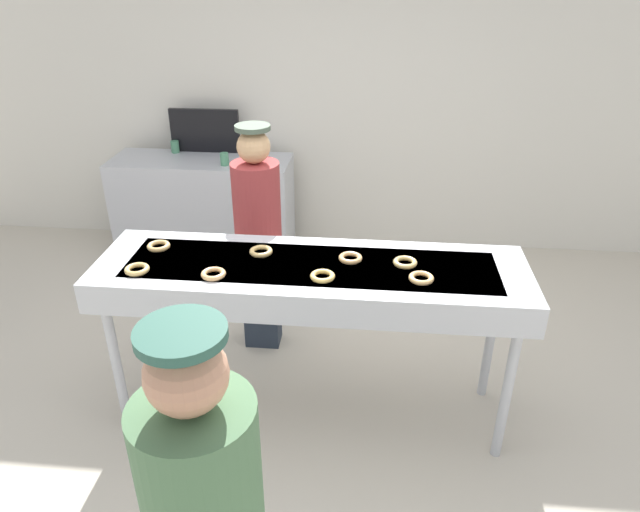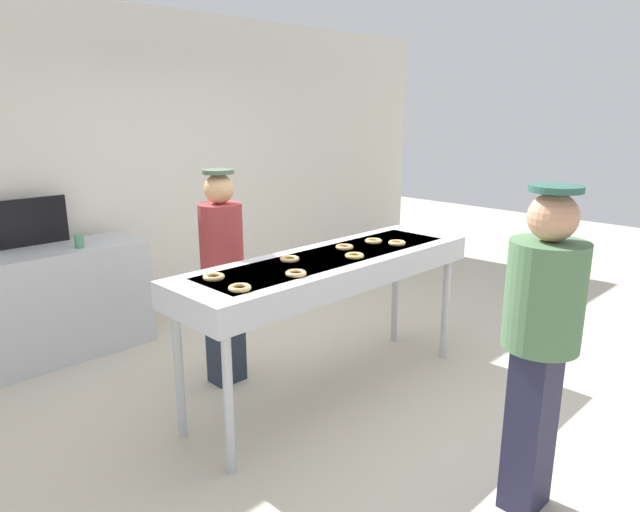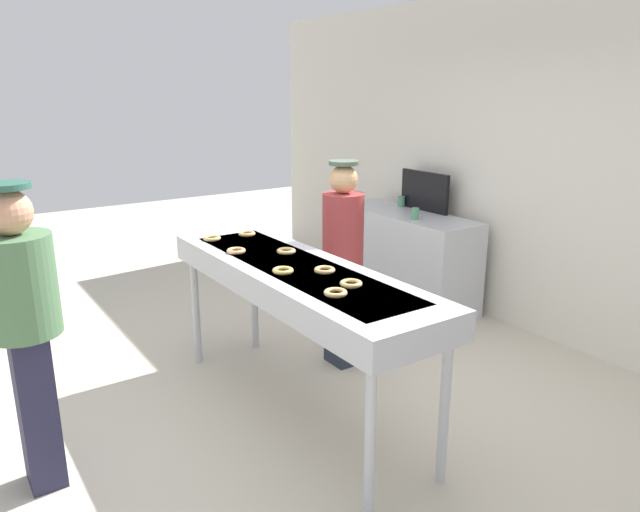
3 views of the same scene
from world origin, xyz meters
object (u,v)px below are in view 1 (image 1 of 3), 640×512
(worker_assistant, at_px, (318,182))
(prep_counter, at_px, (157,220))
(sugar_donut_5, at_px, (393,211))
(paper_cup_1, at_px, (87,162))
(sugar_donut_3, at_px, (261,310))
(sugar_donut_1, at_px, (354,275))
(sugar_donut_2, at_px, (366,210))
(sugar_donut_6, at_px, (298,315))
(sugar_donut_4, at_px, (336,234))
(sugar_donut_7, at_px, (314,264))
(paper_cup_2, at_px, (192,138))
(fryer_conveyor, at_px, (321,285))
(worker_baker, at_px, (108,274))
(sugar_donut_0, at_px, (123,340))
(menu_display, at_px, (126,127))
(paper_cup_0, at_px, (202,132))

(worker_assistant, distance_m, prep_counter, 1.47)
(sugar_donut_5, distance_m, paper_cup_1, 2.19)
(sugar_donut_3, height_order, sugar_donut_5, same)
(sugar_donut_5, bearing_deg, sugar_donut_1, -163.39)
(sugar_donut_2, height_order, sugar_donut_6, same)
(sugar_donut_4, distance_m, sugar_donut_7, 0.40)
(paper_cup_1, relative_size, paper_cup_2, 1.00)
(sugar_donut_1, height_order, worker_assistant, worker_assistant)
(paper_cup_1, bearing_deg, fryer_conveyor, -110.73)
(fryer_conveyor, xyz_separation_m, sugar_donut_7, (-0.01, 0.03, 0.09))
(worker_baker, relative_size, paper_cup_1, 13.85)
(sugar_donut_1, xyz_separation_m, sugar_donut_2, (0.80, 0.38, 0.00))
(prep_counter, bearing_deg, sugar_donut_1, -120.17)
(sugar_donut_5, distance_m, prep_counter, 2.18)
(worker_baker, bearing_deg, worker_assistant, 172.39)
(sugar_donut_7, xyz_separation_m, worker_baker, (-0.47, 0.69, -0.03))
(sugar_donut_0, height_order, menu_display, menu_display)
(sugar_donut_5, relative_size, worker_baker, 0.07)
(sugar_donut_6, bearing_deg, sugar_donut_3, 101.98)
(menu_display, bearing_deg, worker_assistant, -93.95)
(sugar_donut_2, bearing_deg, prep_counter, 74.21)
(paper_cup_0, bearing_deg, paper_cup_1, 179.51)
(sugar_donut_7, height_order, paper_cup_2, paper_cup_2)
(sugar_donut_2, bearing_deg, sugar_donut_4, -171.27)
(sugar_donut_5, relative_size, sugar_donut_6, 1.00)
(sugar_donut_3, relative_size, sugar_donut_7, 1.00)
(fryer_conveyor, height_order, worker_baker, worker_baker)
(sugar_donut_1, height_order, paper_cup_1, paper_cup_1)
(sugar_donut_6, relative_size, paper_cup_1, 0.98)
(paper_cup_2, height_order, menu_display, menu_display)
(sugar_donut_2, xyz_separation_m, paper_cup_1, (0.09, 2.07, -0.03))
(sugar_donut_7, bearing_deg, worker_baker, 124.51)
(sugar_donut_0, xyz_separation_m, sugar_donut_7, (0.93, -0.16, 0.00))
(sugar_donut_5, xyz_separation_m, worker_assistant, (0.38, 0.68, -0.03))
(sugar_donut_0, distance_m, sugar_donut_4, 1.31)
(worker_assistant, relative_size, menu_display, 3.02)
(sugar_donut_7, bearing_deg, sugar_donut_6, -154.12)
(sugar_donut_3, relative_size, sugar_donut_6, 1.00)
(sugar_donut_0, bearing_deg, paper_cup_2, 36.32)
(fryer_conveyor, relative_size, worker_assistant, 1.79)
(sugar_donut_7, bearing_deg, sugar_donut_0, 170.28)
(sugar_donut_4, xyz_separation_m, menu_display, (0.95, 2.23, 0.10))
(sugar_donut_3, relative_size, worker_baker, 0.07)
(sugar_donut_2, height_order, paper_cup_0, paper_cup_0)
(worker_assistant, bearing_deg, sugar_donut_1, 36.22)
(paper_cup_1, bearing_deg, sugar_donut_5, -90.95)
(prep_counter, bearing_deg, paper_cup_0, 10.00)
(sugar_donut_3, xyz_separation_m, paper_cup_0, (2.50, 2.33, -0.03))
(paper_cup_2, bearing_deg, menu_display, 161.14)
(sugar_donut_0, distance_m, sugar_donut_5, 1.77)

